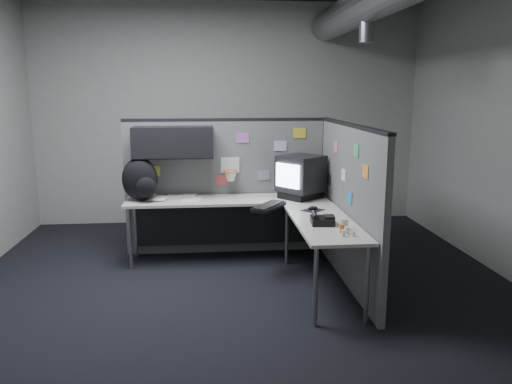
{
  "coord_description": "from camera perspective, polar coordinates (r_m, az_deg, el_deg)",
  "views": [
    {
      "loc": [
        -0.31,
        -4.61,
        1.95
      ],
      "look_at": [
        0.17,
        0.35,
        0.93
      ],
      "focal_mm": 35.0,
      "sensor_mm": 36.0,
      "label": 1
    }
  ],
  "objects": [
    {
      "name": "backpack",
      "position": [
        5.72,
        -13.06,
        1.37
      ],
      "size": [
        0.45,
        0.4,
        0.49
      ],
      "rotation": [
        0.0,
        0.0,
        0.19
      ],
      "color": "black",
      "rests_on": "desk"
    },
    {
      "name": "mouse",
      "position": [
        5.19,
        6.52,
        -1.94
      ],
      "size": [
        0.26,
        0.26,
        0.04
      ],
      "rotation": [
        0.0,
        0.0,
        -0.06
      ],
      "color": "black",
      "rests_on": "desk"
    },
    {
      "name": "partition_right",
      "position": [
        5.15,
        10.49,
        -1.34
      ],
      "size": [
        0.07,
        2.23,
        1.63
      ],
      "color": "#5D605E",
      "rests_on": "ground"
    },
    {
      "name": "keyboard",
      "position": [
        5.25,
        1.46,
        -1.65
      ],
      "size": [
        0.42,
        0.51,
        0.04
      ],
      "rotation": [
        0.0,
        0.0,
        0.2
      ],
      "color": "black",
      "rests_on": "desk"
    },
    {
      "name": "bottles",
      "position": [
        4.36,
        10.21,
        -4.42
      ],
      "size": [
        0.13,
        0.15,
        0.08
      ],
      "rotation": [
        0.0,
        0.0,
        0.16
      ],
      "color": "silver",
      "rests_on": "desk"
    },
    {
      "name": "cup",
      "position": [
        4.5,
        10.01,
        -3.67
      ],
      "size": [
        0.09,
        0.09,
        0.1
      ],
      "primitive_type": "cylinder",
      "rotation": [
        0.0,
        0.0,
        0.34
      ],
      "color": "beige",
      "rests_on": "desk"
    },
    {
      "name": "partition_back",
      "position": [
        5.92,
        -4.92,
        2.23
      ],
      "size": [
        2.44,
        0.42,
        1.63
      ],
      "color": "#5D605E",
      "rests_on": "ground"
    },
    {
      "name": "monitor",
      "position": [
        5.74,
        5.13,
        1.8
      ],
      "size": [
        0.61,
        0.61,
        0.49
      ],
      "rotation": [
        0.0,
        0.0,
        -0.1
      ],
      "color": "black",
      "rests_on": "desk"
    },
    {
      "name": "room",
      "position": [
        4.7,
        5.23,
        13.29
      ],
      "size": [
        5.62,
        5.62,
        3.22
      ],
      "color": "black",
      "rests_on": "ground"
    },
    {
      "name": "desk",
      "position": [
        5.49,
        -0.61,
        -2.54
      ],
      "size": [
        2.31,
        2.11,
        0.73
      ],
      "color": "beige",
      "rests_on": "ground"
    },
    {
      "name": "phone",
      "position": [
        4.67,
        7.54,
        -3.16
      ],
      "size": [
        0.23,
        0.25,
        0.11
      ],
      "rotation": [
        0.0,
        0.0,
        -0.28
      ],
      "color": "black",
      "rests_on": "desk"
    },
    {
      "name": "papers",
      "position": [
        5.88,
        -9.94,
        -0.51
      ],
      "size": [
        0.77,
        0.59,
        0.02
      ],
      "rotation": [
        0.0,
        0.0,
        -0.2
      ],
      "color": "white",
      "rests_on": "desk"
    }
  ]
}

